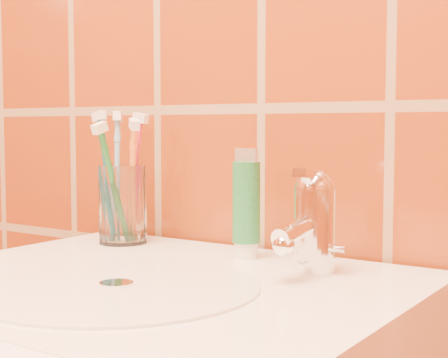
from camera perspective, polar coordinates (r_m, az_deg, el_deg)
The scene contains 8 objects.
glass_tumbler at distance 0.99m, azimuth -8.44°, elevation -2.08°, with size 0.07×0.07×0.11m, color white.
toothpaste_tube at distance 0.87m, azimuth 1.85°, elevation -2.35°, with size 0.04×0.04×0.14m.
faucet at distance 0.79m, azimuth 7.39°, elevation -3.20°, with size 0.05×0.11×0.12m.
toothbrush_0 at distance 1.00m, azimuth -8.88°, elevation 0.15°, with size 0.04×0.05×0.20m, color #77AAD5, non-canonical shape.
toothbrush_1 at distance 0.96m, azimuth -9.13°, elevation -0.52°, with size 0.02×0.08×0.18m, color #1D6C2D, non-canonical shape.
toothbrush_2 at distance 1.00m, azimuth -9.61°, elevation 0.13°, with size 0.07×0.03×0.20m, color #0D6071, non-canonical shape.
toothbrush_3 at distance 0.97m, azimuth -7.68°, elevation -0.33°, with size 0.06×0.05×0.18m, color orange, non-canonical shape.
toothbrush_4 at distance 0.99m, azimuth -7.53°, elevation 0.02°, with size 0.05×0.03×0.19m, color #C32940, non-canonical shape.
Camera 1 is at (0.49, 0.39, 1.02)m, focal length 55.00 mm.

